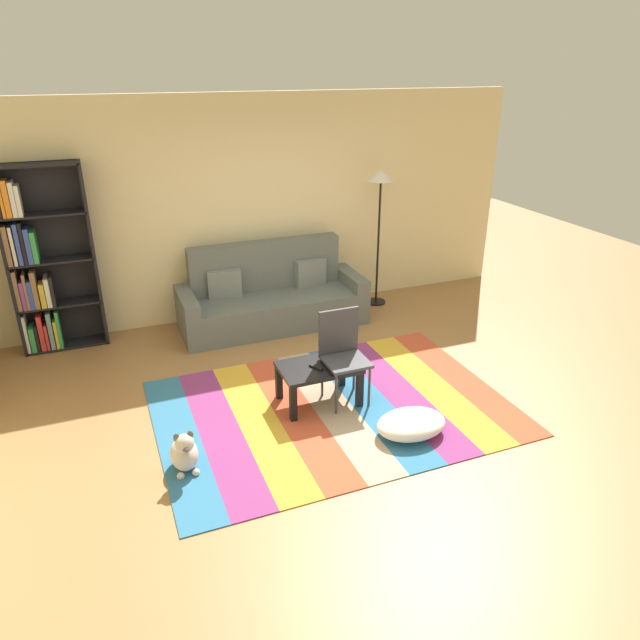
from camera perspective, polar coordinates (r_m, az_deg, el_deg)
ground_plane at (r=5.71m, az=2.46°, el=-7.95°), size 14.00×14.00×0.00m
back_wall at (r=7.43m, az=-5.53°, el=10.93°), size 6.80×0.10×2.70m
rug at (r=5.60m, az=1.25°, el=-8.55°), size 3.26×2.29×0.01m
couch at (r=7.22m, az=-4.76°, el=2.13°), size 2.26×0.80×1.00m
bookshelf at (r=7.04m, az=-25.63°, el=4.56°), size 0.90×0.28×2.07m
coffee_table at (r=5.52m, az=-0.12°, el=-5.15°), size 0.74×0.50×0.39m
pouf at (r=5.25m, az=8.91°, el=-10.01°), size 0.64×0.46×0.19m
dog at (r=4.89m, az=-13.13°, el=-12.51°), size 0.22×0.35×0.40m
standing_lamp at (r=7.55m, az=5.92°, el=12.23°), size 0.32×0.32×1.79m
tv_remote at (r=5.44m, az=-0.37°, el=-4.64°), size 0.10×0.15×0.02m
folding_chair at (r=5.51m, az=2.19°, el=-2.80°), size 0.40×0.40×0.90m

